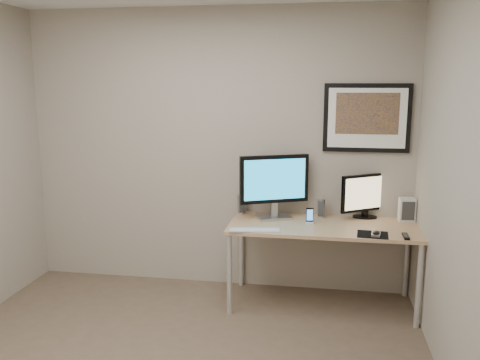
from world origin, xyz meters
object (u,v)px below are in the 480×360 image
(framed_art, at_px, (367,118))
(fan_unit, at_px, (407,210))
(monitor_tv, at_px, (366,195))
(keyboard, at_px, (254,230))
(monitor_large, at_px, (274,184))
(speaker_right, at_px, (321,208))
(desk, at_px, (323,232))
(speaker_left, at_px, (241,204))
(phone_dock, at_px, (310,216))

(framed_art, height_order, fan_unit, framed_art)
(monitor_tv, xyz_separation_m, keyboard, (-0.92, -0.56, -0.21))
(framed_art, bearing_deg, keyboard, -145.80)
(monitor_large, bearing_deg, keyboard, -129.63)
(speaker_right, bearing_deg, framed_art, 20.48)
(desk, height_order, framed_art, framed_art)
(monitor_tv, bearing_deg, keyboard, 177.99)
(monitor_large, xyz_separation_m, speaker_left, (-0.32, 0.13, -0.23))
(monitor_large, xyz_separation_m, keyboard, (-0.12, -0.41, -0.31))
(monitor_tv, height_order, keyboard, monitor_tv)
(desk, bearing_deg, fan_unit, 18.01)
(framed_art, xyz_separation_m, speaker_left, (-1.10, -0.07, -0.80))
(phone_dock, bearing_deg, speaker_left, 150.90)
(monitor_large, xyz_separation_m, fan_unit, (1.16, 0.10, -0.21))
(monitor_large, bearing_deg, phone_dock, -43.52)
(framed_art, bearing_deg, desk, -136.54)
(keyboard, relative_size, fan_unit, 2.04)
(monitor_large, relative_size, monitor_tv, 1.34)
(speaker_left, bearing_deg, keyboard, -92.97)
(speaker_left, bearing_deg, monitor_tv, -22.07)
(monitor_tv, xyz_separation_m, speaker_left, (-1.12, -0.02, -0.12))
(monitor_tv, bearing_deg, framed_art, 76.70)
(phone_dock, relative_size, keyboard, 0.33)
(framed_art, distance_m, speaker_left, 1.37)
(speaker_left, bearing_deg, monitor_large, -44.98)
(desk, xyz_separation_m, framed_art, (0.35, 0.33, 0.96))
(monitor_tv, height_order, speaker_right, monitor_tv)
(framed_art, bearing_deg, monitor_large, -165.71)
(desk, bearing_deg, speaker_right, 94.51)
(monitor_tv, bearing_deg, fan_unit, -40.68)
(monitor_tv, distance_m, keyboard, 1.10)
(keyboard, bearing_deg, phone_dock, 26.40)
(speaker_left, height_order, fan_unit, fan_unit)
(speaker_left, distance_m, phone_dock, 0.68)
(framed_art, relative_size, monitor_tv, 1.70)
(monitor_large, relative_size, phone_dock, 4.23)
(desk, xyz_separation_m, fan_unit, (0.72, 0.23, 0.17))
(fan_unit, bearing_deg, framed_art, 160.95)
(desk, distance_m, fan_unit, 0.78)
(monitor_large, relative_size, speaker_right, 3.53)
(framed_art, bearing_deg, phone_dock, -145.79)
(fan_unit, bearing_deg, monitor_tv, 168.30)
(keyboard, bearing_deg, speaker_left, 102.44)
(phone_dock, relative_size, fan_unit, 0.67)
(speaker_left, distance_m, speaker_right, 0.74)
(desk, bearing_deg, keyboard, -152.96)
(monitor_tv, height_order, fan_unit, monitor_tv)
(fan_unit, bearing_deg, desk, -166.38)
(framed_art, relative_size, fan_unit, 3.60)
(monitor_large, relative_size, fan_unit, 2.84)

